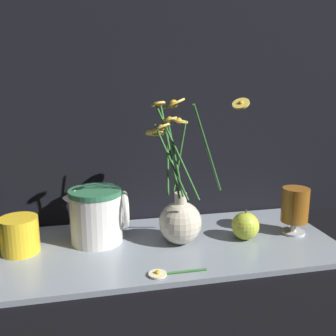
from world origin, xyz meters
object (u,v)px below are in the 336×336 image
object	(u,v)px
yellow_mug	(18,235)
tea_glass	(295,207)
vase_with_flowers	(180,215)
ceramic_pitcher	(97,213)
orange_fruit	(245,226)

from	to	relation	value
yellow_mug	tea_glass	size ratio (longest dim) A/B	0.80
vase_with_flowers	ceramic_pitcher	size ratio (longest dim) A/B	2.31
vase_with_flowers	yellow_mug	world-z (taller)	vase_with_flowers
vase_with_flowers	yellow_mug	xyz separation A→B (m)	(-0.36, 0.03, -0.03)
orange_fruit	tea_glass	bearing A→B (deg)	2.80
yellow_mug	ceramic_pitcher	xyz separation A→B (m)	(0.17, 0.02, 0.03)
yellow_mug	tea_glass	bearing A→B (deg)	-2.89
vase_with_flowers	yellow_mug	distance (m)	0.36
vase_with_flowers	ceramic_pitcher	distance (m)	0.19
ceramic_pitcher	orange_fruit	size ratio (longest dim) A/B	1.98
yellow_mug	orange_fruit	bearing A→B (deg)	-4.33
vase_with_flowers	orange_fruit	world-z (taller)	vase_with_flowers
vase_with_flowers	ceramic_pitcher	xyz separation A→B (m)	(-0.19, 0.05, 0.00)
ceramic_pitcher	orange_fruit	world-z (taller)	ceramic_pitcher
tea_glass	orange_fruit	world-z (taller)	tea_glass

